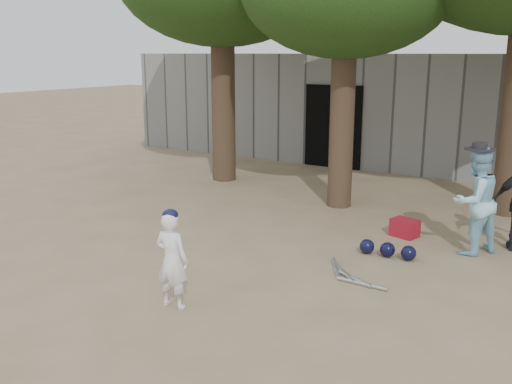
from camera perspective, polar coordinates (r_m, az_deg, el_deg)
The scene contains 7 objects.
ground at distance 8.57m, azimuth -7.01°, elevation -7.04°, with size 70.00×70.00×0.00m, color #937C5E.
boy_player at distance 6.97m, azimuth -8.42°, elevation -6.78°, with size 0.44×0.29×1.20m, color white.
spectator_blue at distance 9.29m, azimuth 21.04°, elevation -0.86°, with size 0.81×0.63×1.66m, color #9CD8F1.
red_bag at distance 9.96m, azimuth 14.65°, elevation -3.49°, with size 0.42×0.32×0.30m, color maroon.
back_building at distance 17.37m, azimuth 14.88°, elevation 8.26°, with size 16.00×5.24×3.00m.
helmet_row at distance 8.93m, azimuth 13.01°, elevation -5.64°, with size 0.87×0.27×0.23m.
bat_pile at distance 8.08m, azimuth 9.22°, elevation -8.22°, with size 1.10×0.74×0.06m.
Camera 1 is at (5.08, -6.20, 3.03)m, focal length 40.00 mm.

